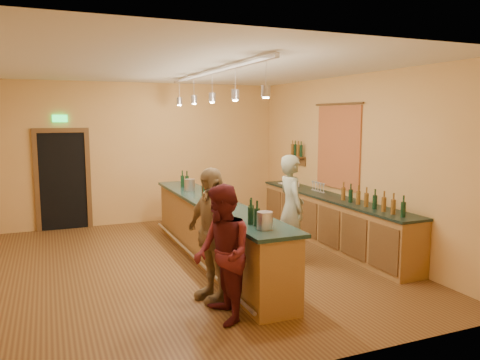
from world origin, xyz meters
name	(u,v)px	position (x,y,z in m)	size (l,w,h in m)	color
floor	(184,266)	(0.00, 0.00, 0.00)	(7.00, 7.00, 0.00)	#553018
ceiling	(180,67)	(0.00, 0.00, 3.20)	(6.50, 7.00, 0.02)	silver
wall_back	(141,154)	(0.00, 3.50, 1.60)	(6.50, 0.02, 3.20)	tan
wall_front	(284,209)	(0.00, -3.50, 1.60)	(6.50, 0.02, 3.20)	tan
wall_right	(351,162)	(3.25, 0.00, 1.60)	(0.02, 7.00, 3.20)	tan
doorway	(63,178)	(-1.70, 3.47, 1.13)	(1.15, 0.09, 2.48)	black
tapestry	(338,147)	(3.23, 0.40, 1.85)	(0.03, 1.40, 1.60)	#AA3222
bottle_shelf	(297,152)	(3.17, 1.90, 1.67)	(0.17, 0.55, 0.54)	#542F19
back_counter	(331,220)	(2.97, 0.18, 0.49)	(0.60, 4.55, 1.27)	brown
tasting_bar	(213,227)	(0.52, 0.00, 0.61)	(0.73, 5.10, 1.38)	brown
pendant_track	(212,83)	(0.52, 0.00, 2.98)	(0.11, 4.60, 0.50)	silver
bartender	(291,209)	(1.76, -0.44, 0.91)	(0.66, 0.43, 1.81)	gray
customer_a	(222,254)	(-0.13, -2.20, 0.83)	(0.80, 0.63, 1.66)	#59191E
customer_b	(212,234)	(-0.03, -1.52, 0.89)	(1.05, 0.44, 1.79)	#997A51
bar_stool	(206,207)	(1.13, 2.20, 0.51)	(0.32, 0.32, 0.66)	#936142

